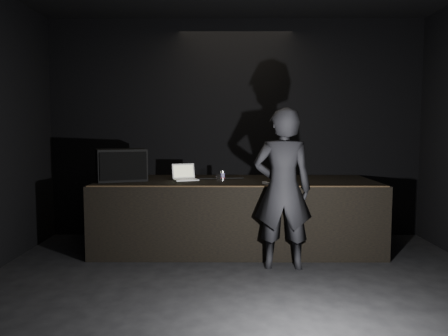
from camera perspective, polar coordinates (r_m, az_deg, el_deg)
ground at (r=4.01m, az=2.59°, el=-20.64°), size 7.00×7.00×0.00m
room_walls at (r=3.62m, az=2.72°, el=9.58°), size 6.10×7.10×3.52m
stage_riser at (r=6.46m, az=1.62°, el=-6.01°), size 4.00×1.50×1.00m
riser_lip at (r=5.68m, az=1.80°, el=-2.36°), size 3.92×0.10×0.01m
stage_monitor at (r=6.47m, az=-13.28°, el=0.40°), size 0.81×0.71×0.46m
cable at (r=6.51m, az=-1.56°, el=-1.38°), size 0.95×0.14×0.02m
laptop at (r=6.44m, az=-5.14°, el=-1.02°), size 0.42×0.40×0.23m
beer_can at (r=6.31m, az=-0.18°, el=-1.00°), size 0.06×0.06×0.15m
plastic_cup at (r=6.21m, az=-0.65°, el=-1.31°), size 0.08×0.08×0.10m
wii_remote at (r=5.93m, az=5.52°, el=-1.97°), size 0.10×0.17×0.03m
person at (r=5.48m, az=7.67°, el=-2.72°), size 0.75×0.50×2.00m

